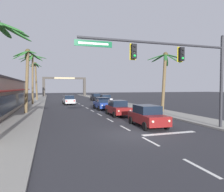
{
  "coord_description": "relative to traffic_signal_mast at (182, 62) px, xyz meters",
  "views": [
    {
      "loc": [
        -5.54,
        -12.24,
        3.08
      ],
      "look_at": [
        0.86,
        8.0,
        2.2
      ],
      "focal_mm": 32.28,
      "sensor_mm": 36.0,
      "label": 1
    }
  ],
  "objects": [
    {
      "name": "ground_plane",
      "position": [
        -3.28,
        0.41,
        -4.86
      ],
      "size": [
        220.0,
        220.0,
        0.0
      ],
      "primitive_type": "plane",
      "color": "#2D2D33"
    },
    {
      "name": "sidewalk_right",
      "position": [
        4.52,
        20.41,
        -4.79
      ],
      "size": [
        3.2,
        110.0,
        0.14
      ],
      "primitive_type": "cube",
      "color": "gray",
      "rests_on": "ground"
    },
    {
      "name": "sidewalk_left",
      "position": [
        -11.08,
        20.41,
        -4.79
      ],
      "size": [
        3.2,
        110.0,
        0.14
      ],
      "primitive_type": "cube",
      "color": "gray",
      "rests_on": "ground"
    },
    {
      "name": "lane_markings",
      "position": [
        -2.86,
        21.24,
        -4.85
      ],
      "size": [
        4.28,
        89.92,
        0.01
      ],
      "color": "silver",
      "rests_on": "ground"
    },
    {
      "name": "traffic_signal_mast",
      "position": [
        0.0,
        0.0,
        0.0
      ],
      "size": [
        10.95,
        0.4,
        6.96
      ],
      "color": "#2D2D33",
      "rests_on": "ground"
    },
    {
      "name": "sedan_lead_at_stop_bar",
      "position": [
        -1.35,
        2.46,
        -4.0
      ],
      "size": [
        2.09,
        4.51,
        1.68
      ],
      "color": "maroon",
      "rests_on": "ground"
    },
    {
      "name": "sedan_third_in_queue",
      "position": [
        -1.53,
        9.07,
        -4.0
      ],
      "size": [
        2.01,
        4.48,
        1.68
      ],
      "color": "maroon",
      "rests_on": "ground"
    },
    {
      "name": "sedan_fifth_in_queue",
      "position": [
        -1.54,
        15.68,
        -4.0
      ],
      "size": [
        1.95,
        4.45,
        1.68
      ],
      "color": "navy",
      "rests_on": "ground"
    },
    {
      "name": "sedan_oncoming_far",
      "position": [
        -5.3,
        25.52,
        -4.0
      ],
      "size": [
        2.09,
        4.51,
        1.68
      ],
      "color": "silver",
      "rests_on": "ground"
    },
    {
      "name": "sedan_parked_nearest_kerb",
      "position": [
        1.82,
        26.14,
        -4.0
      ],
      "size": [
        2.07,
        4.5,
        1.68
      ],
      "color": "silver",
      "rests_on": "ground"
    },
    {
      "name": "sedan_parked_mid_kerb",
      "position": [
        1.84,
        34.32,
        -4.0
      ],
      "size": [
        2.04,
        4.49,
        1.68
      ],
      "color": "black",
      "rests_on": "ground"
    },
    {
      "name": "palm_left_second",
      "position": [
        -11.15,
        13.7,
        0.55
      ],
      "size": [
        3.47,
        3.58,
        7.62
      ],
      "color": "brown",
      "rests_on": "ground"
    },
    {
      "name": "palm_left_third",
      "position": [
        -11.5,
        27.24,
        1.8
      ],
      "size": [
        4.8,
        4.52,
        9.17
      ],
      "color": "brown",
      "rests_on": "ground"
    },
    {
      "name": "palm_left_farthest",
      "position": [
        -11.71,
        40.81,
        1.17
      ],
      "size": [
        3.09,
        3.11,
        9.34
      ],
      "color": "brown",
      "rests_on": "ground"
    },
    {
      "name": "palm_right_second",
      "position": [
        5.12,
        10.32,
        0.35
      ],
      "size": [
        4.79,
        4.33,
        7.54
      ],
      "color": "brown",
      "rests_on": "ground"
    },
    {
      "name": "town_gateway_arch",
      "position": [
        -3.28,
        61.56,
        -0.43
      ],
      "size": [
        15.04,
        0.9,
        6.81
      ],
      "color": "#423D38",
      "rests_on": "ground"
    }
  ]
}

